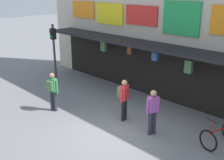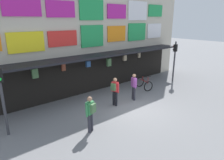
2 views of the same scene
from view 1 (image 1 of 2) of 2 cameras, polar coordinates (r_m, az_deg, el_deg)
name	(u,v)px [view 1 (image 1 of 2)]	position (r m, az deg, el deg)	size (l,w,h in m)	color
ground_plane	(113,134)	(10.02, 0.29, -11.22)	(80.00, 80.00, 0.00)	slate
shopfront	(189,13)	(12.39, 15.78, 13.26)	(18.00, 2.60, 8.00)	beige
traffic_light_near	(54,45)	(14.83, -12.05, 7.23)	(0.31, 0.34, 3.20)	#38383D
bicycle_parked	(220,135)	(9.85, 21.50, -10.64)	(0.99, 1.31, 1.05)	black
pedestrian_in_yellow	(52,89)	(11.67, -12.32, -1.85)	(0.50, 0.44, 1.68)	#2D2D38
pedestrian_in_green	(124,97)	(10.62, 2.46, -3.52)	(0.42, 0.52, 1.68)	black
pedestrian_in_white	(153,110)	(9.72, 8.47, -6.17)	(0.32, 0.51, 1.68)	#2D2D38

